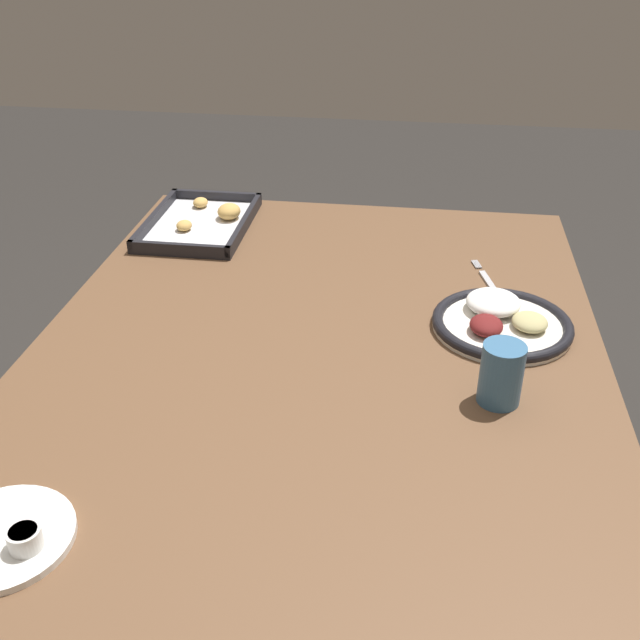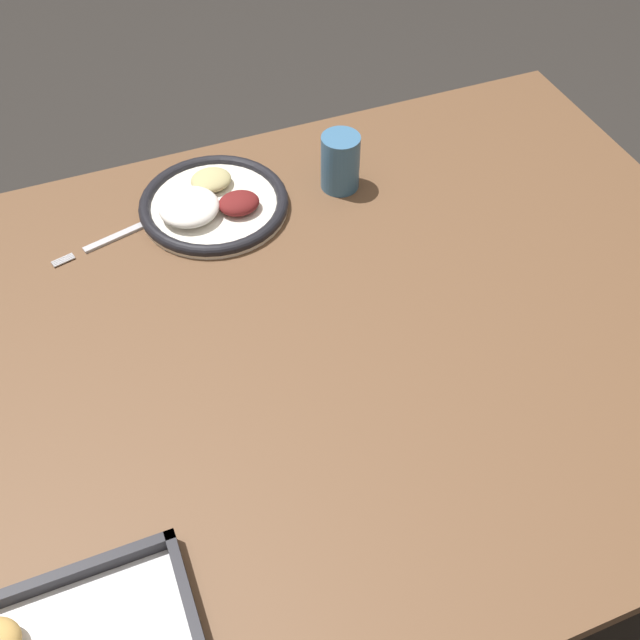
% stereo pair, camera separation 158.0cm
% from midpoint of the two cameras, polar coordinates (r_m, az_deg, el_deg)
% --- Properties ---
extents(ground_plane, '(8.00, 8.00, 0.00)m').
position_cam_midpoint_polar(ground_plane, '(1.54, -21.67, -35.89)').
color(ground_plane, '#282623').
extents(dining_table, '(1.29, 0.98, 0.72)m').
position_cam_midpoint_polar(dining_table, '(0.96, -33.87, -30.82)').
color(dining_table, brown).
rests_on(dining_table, ground_plane).
extents(dinner_plate, '(0.25, 0.25, 0.05)m').
position_cam_midpoint_polar(dinner_plate, '(1.05, -40.52, -12.70)').
color(dinner_plate, white).
rests_on(dinner_plate, dining_table).
extents(fork, '(0.19, 0.06, 0.00)m').
position_cam_midpoint_polar(fork, '(1.14, -47.63, -14.75)').
color(fork, '#B2B2B7').
rests_on(fork, dining_table).
extents(drinking_cup, '(0.07, 0.07, 0.10)m').
position_cam_midpoint_polar(drinking_cup, '(0.93, -29.73, -9.92)').
color(drinking_cup, '#38668E').
rests_on(drinking_cup, dining_table).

